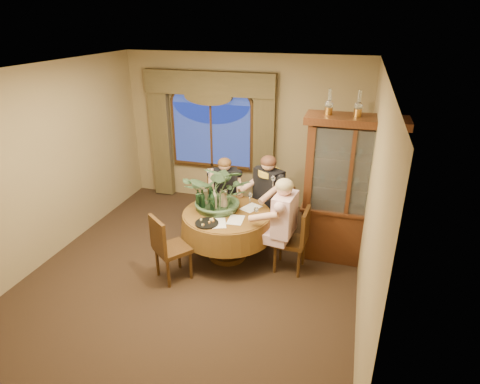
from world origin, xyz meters
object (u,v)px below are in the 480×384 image
(wine_bottle_0, at_px, (205,196))
(wine_bottle_2, at_px, (211,194))
(dining_table, at_px, (227,235))
(olive_bowl, at_px, (230,212))
(wine_bottle_3, at_px, (212,202))
(wine_bottle_4, at_px, (198,200))
(oil_lamp_right, at_px, (389,105))
(person_pink, at_px, (284,226))
(china_cabinet, at_px, (348,192))
(wine_bottle_1, at_px, (202,200))
(oil_lamp_left, at_px, (329,102))
(wine_bottle_5, at_px, (215,200))
(person_scarf, at_px, (268,198))
(oil_lamp_center, at_px, (359,103))
(chair_right, at_px, (290,240))
(centerpiece_plant, at_px, (220,169))
(chair_front_left, at_px, (173,247))
(person_back, at_px, (225,195))
(chair_back, at_px, (221,201))
(chair_back_right, at_px, (274,214))
(stoneware_vase, at_px, (223,200))

(wine_bottle_0, height_order, wine_bottle_2, same)
(dining_table, xyz_separation_m, olive_bowl, (0.06, -0.01, 0.40))
(wine_bottle_3, relative_size, wine_bottle_4, 1.00)
(oil_lamp_right, height_order, person_pink, oil_lamp_right)
(china_cabinet, xyz_separation_m, wine_bottle_1, (-2.03, -0.50, -0.17))
(oil_lamp_right, relative_size, person_pink, 0.24)
(oil_lamp_left, xyz_separation_m, wine_bottle_5, (-1.48, -0.46, -1.42))
(china_cabinet, height_order, wine_bottle_2, china_cabinet)
(wine_bottle_4, height_order, wine_bottle_5, same)
(person_scarf, bearing_deg, wine_bottle_3, 82.27)
(china_cabinet, distance_m, wine_bottle_5, 1.92)
(oil_lamp_right, bearing_deg, wine_bottle_2, -173.56)
(oil_lamp_center, bearing_deg, chair_right, -143.82)
(oil_lamp_center, xyz_separation_m, wine_bottle_5, (-1.86, -0.46, -1.42))
(centerpiece_plant, bearing_deg, person_scarf, 46.83)
(olive_bowl, bearing_deg, chair_right, -2.46)
(oil_lamp_right, distance_m, wine_bottle_4, 2.89)
(wine_bottle_2, bearing_deg, person_scarf, 33.52)
(oil_lamp_left, xyz_separation_m, chair_front_left, (-1.85, -1.17, -1.86))
(wine_bottle_0, relative_size, wine_bottle_3, 1.00)
(oil_lamp_center, relative_size, chair_front_left, 0.35)
(person_back, bearing_deg, wine_bottle_5, 77.48)
(oil_lamp_right, distance_m, wine_bottle_2, 2.77)
(dining_table, relative_size, oil_lamp_right, 4.05)
(person_pink, xyz_separation_m, wine_bottle_2, (-1.18, 0.32, 0.21))
(dining_table, xyz_separation_m, wine_bottle_5, (-0.19, 0.01, 0.54))
(chair_back, height_order, centerpiece_plant, centerpiece_plant)
(oil_lamp_left, relative_size, wine_bottle_0, 1.03)
(chair_front_left, bearing_deg, person_back, 118.29)
(oil_lamp_left, xyz_separation_m, chair_back_right, (-0.72, 0.21, -1.86))
(china_cabinet, height_order, oil_lamp_center, oil_lamp_center)
(wine_bottle_2, bearing_deg, oil_lamp_right, 6.44)
(china_cabinet, height_order, oil_lamp_right, oil_lamp_right)
(person_pink, bearing_deg, chair_right, -46.96)
(oil_lamp_right, distance_m, wine_bottle_3, 2.71)
(dining_table, bearing_deg, wine_bottle_2, 147.09)
(oil_lamp_center, height_order, chair_back, oil_lamp_center)
(person_pink, height_order, person_back, person_pink)
(oil_lamp_left, xyz_separation_m, chair_back, (-1.69, 0.42, -1.86))
(oil_lamp_center, xyz_separation_m, centerpiece_plant, (-1.79, -0.38, -0.95))
(dining_table, bearing_deg, wine_bottle_0, 161.14)
(wine_bottle_4, bearing_deg, chair_right, -0.22)
(stoneware_vase, height_order, wine_bottle_1, wine_bottle_1)
(oil_lamp_center, relative_size, person_back, 0.26)
(oil_lamp_center, height_order, person_back, oil_lamp_center)
(oil_lamp_center, distance_m, olive_bowl, 2.30)
(olive_bowl, distance_m, wine_bottle_1, 0.44)
(wine_bottle_3, bearing_deg, wine_bottle_1, 171.79)
(chair_right, bearing_deg, centerpiece_plant, 85.55)
(chair_back_right, bearing_deg, person_back, 32.03)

